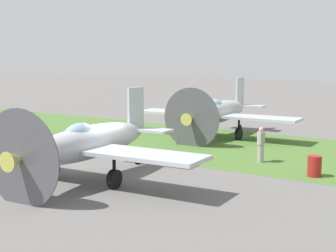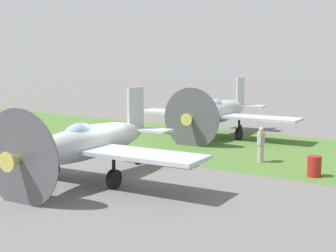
% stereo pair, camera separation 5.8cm
% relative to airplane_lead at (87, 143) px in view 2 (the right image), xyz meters
% --- Properties ---
extents(ground_plane, '(160.00, 160.00, 0.00)m').
position_rel_airplane_lead_xyz_m(ground_plane, '(0.16, -0.94, -1.61)').
color(ground_plane, '#605E5B').
extents(grass_verge, '(120.00, 11.00, 0.01)m').
position_rel_airplane_lead_xyz_m(grass_verge, '(0.16, -10.40, -1.61)').
color(grass_verge, '#476B2D').
rests_on(grass_verge, ground).
extents(airplane_lead, '(10.85, 8.58, 3.86)m').
position_rel_airplane_lead_xyz_m(airplane_lead, '(0.00, 0.00, 0.00)').
color(airplane_lead, '#B2B7BC').
rests_on(airplane_lead, ground).
extents(airplane_wingman, '(10.66, 8.42, 3.80)m').
position_rel_airplane_lead_xyz_m(airplane_wingman, '(0.92, -12.93, -0.03)').
color(airplane_wingman, '#B2B7BC').
rests_on(airplane_wingman, ground).
extents(ground_crew_mechanic, '(0.38, 0.59, 1.73)m').
position_rel_airplane_lead_xyz_m(ground_crew_mechanic, '(-4.41, -7.47, -0.70)').
color(ground_crew_mechanic, '#9E998E').
rests_on(ground_crew_mechanic, ground).
extents(fuel_drum, '(0.60, 0.60, 0.90)m').
position_rel_airplane_lead_xyz_m(fuel_drum, '(-7.52, -6.06, -1.16)').
color(fuel_drum, maroon).
rests_on(fuel_drum, ground).
extents(runway_marker_cone, '(0.36, 0.36, 0.44)m').
position_rel_airplane_lead_xyz_m(runway_marker_cone, '(7.16, -6.06, -1.39)').
color(runway_marker_cone, orange).
rests_on(runway_marker_cone, ground).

